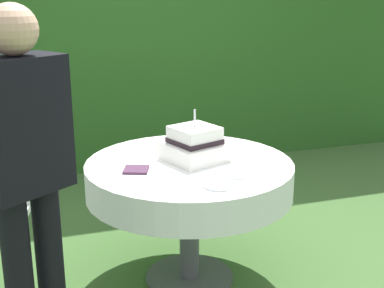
# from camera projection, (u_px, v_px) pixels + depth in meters

# --- Properties ---
(ground_plane) EXTENTS (20.00, 20.00, 0.00)m
(ground_plane) POSITION_uv_depth(u_px,v_px,m) (189.00, 278.00, 3.12)
(ground_plane) COLOR #3D602D
(foliage_hedge) EXTENTS (6.49, 0.50, 2.82)m
(foliage_hedge) POSITION_uv_depth(u_px,v_px,m) (112.00, 15.00, 4.82)
(foliage_hedge) COLOR #28561E
(foliage_hedge) RESTS_ON ground_plane
(cake_table) EXTENTS (1.15, 1.15, 0.72)m
(cake_table) POSITION_uv_depth(u_px,v_px,m) (189.00, 179.00, 2.94)
(cake_table) COLOR #4C4C51
(cake_table) RESTS_ON ground_plane
(wedding_cake) EXTENTS (0.38, 0.38, 0.29)m
(wedding_cake) POSITION_uv_depth(u_px,v_px,m) (195.00, 144.00, 2.93)
(wedding_cake) COLOR white
(wedding_cake) RESTS_ON cake_table
(serving_plate_near) EXTENTS (0.14, 0.14, 0.01)m
(serving_plate_near) POSITION_uv_depth(u_px,v_px,m) (234.00, 175.00, 2.70)
(serving_plate_near) COLOR white
(serving_plate_near) RESTS_ON cake_table
(serving_plate_far) EXTENTS (0.15, 0.15, 0.01)m
(serving_plate_far) POSITION_uv_depth(u_px,v_px,m) (218.00, 185.00, 2.55)
(serving_plate_far) COLOR white
(serving_plate_far) RESTS_ON cake_table
(napkin_stack) EXTENTS (0.16, 0.16, 0.01)m
(napkin_stack) POSITION_uv_depth(u_px,v_px,m) (136.00, 170.00, 2.77)
(napkin_stack) COLOR #4C2D47
(napkin_stack) RESTS_ON cake_table
(standing_person) EXTENTS (0.41, 0.37, 1.60)m
(standing_person) POSITION_uv_depth(u_px,v_px,m) (26.00, 173.00, 2.14)
(standing_person) COLOR black
(standing_person) RESTS_ON ground_plane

